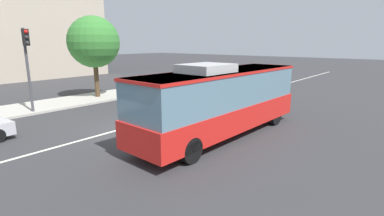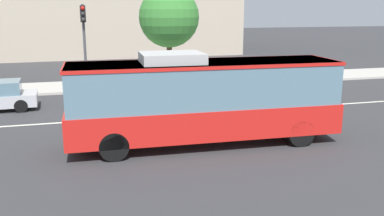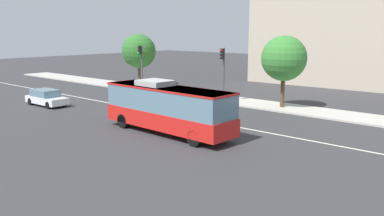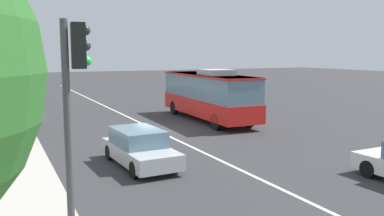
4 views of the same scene
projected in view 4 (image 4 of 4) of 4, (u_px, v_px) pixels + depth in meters
ground_plane at (158, 131)px, 23.84m from camera, size 160.00×160.00×0.00m
lane_centre_line at (158, 131)px, 23.84m from camera, size 76.00×0.16×0.01m
transit_bus at (208, 94)px, 27.48m from camera, size 10.08×2.83×3.46m
sedan_silver at (139, 148)px, 16.53m from camera, size 4.58×2.02×1.46m
traffic_light_near_corner at (30, 74)px, 18.82m from camera, size 0.32×0.62×5.20m
traffic_light_mid_block at (74, 98)px, 8.67m from camera, size 0.34×0.62×5.20m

